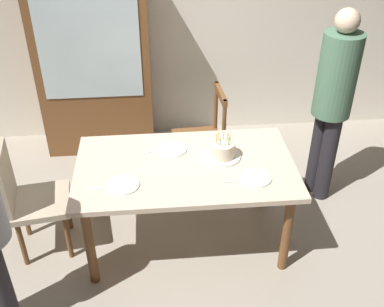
# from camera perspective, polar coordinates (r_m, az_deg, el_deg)

# --- Properties ---
(ground) EXTENTS (6.40, 6.40, 0.00)m
(ground) POSITION_cam_1_polar(r_m,az_deg,el_deg) (3.92, -0.74, -10.43)
(ground) COLOR #9E9384
(back_wall) EXTENTS (6.40, 0.10, 2.60)m
(back_wall) POSITION_cam_1_polar(r_m,az_deg,el_deg) (4.87, -2.69, 16.63)
(back_wall) COLOR silver
(back_wall) RESTS_ON ground
(dining_table) EXTENTS (1.63, 0.95, 0.75)m
(dining_table) POSITION_cam_1_polar(r_m,az_deg,el_deg) (3.49, -0.82, -2.62)
(dining_table) COLOR beige
(dining_table) RESTS_ON ground
(birthday_cake) EXTENTS (0.28, 0.28, 0.20)m
(birthday_cake) POSITION_cam_1_polar(r_m,az_deg,el_deg) (3.50, 3.78, 0.37)
(birthday_cake) COLOR silver
(birthday_cake) RESTS_ON dining_table
(plate_near_celebrant) EXTENTS (0.22, 0.22, 0.01)m
(plate_near_celebrant) POSITION_cam_1_polar(r_m,az_deg,el_deg) (3.26, -8.42, -3.89)
(plate_near_celebrant) COLOR white
(plate_near_celebrant) RESTS_ON dining_table
(plate_far_side) EXTENTS (0.22, 0.22, 0.01)m
(plate_far_side) POSITION_cam_1_polar(r_m,az_deg,el_deg) (3.61, -2.39, 0.53)
(plate_far_side) COLOR white
(plate_far_side) RESTS_ON dining_table
(plate_near_guest) EXTENTS (0.22, 0.22, 0.01)m
(plate_near_guest) POSITION_cam_1_polar(r_m,az_deg,el_deg) (3.33, 7.90, -2.99)
(plate_near_guest) COLOR white
(plate_near_guest) RESTS_ON dining_table
(fork_near_celebrant) EXTENTS (0.18, 0.04, 0.01)m
(fork_near_celebrant) POSITION_cam_1_polar(r_m,az_deg,el_deg) (3.27, -11.23, -4.26)
(fork_near_celebrant) COLOR silver
(fork_near_celebrant) RESTS_ON dining_table
(fork_far_side) EXTENTS (0.18, 0.06, 0.01)m
(fork_far_side) POSITION_cam_1_polar(r_m,az_deg,el_deg) (3.60, -4.93, 0.25)
(fork_far_side) COLOR silver
(fork_far_side) RESTS_ON dining_table
(fork_near_guest) EXTENTS (0.18, 0.05, 0.01)m
(fork_near_guest) POSITION_cam_1_polar(r_m,az_deg,el_deg) (3.29, 5.22, -3.35)
(fork_near_guest) COLOR silver
(fork_near_guest) RESTS_ON dining_table
(chair_spindle_back) EXTENTS (0.47, 0.47, 0.95)m
(chair_spindle_back) POSITION_cam_1_polar(r_m,az_deg,el_deg) (4.28, 1.11, 1.65)
(chair_spindle_back) COLOR brown
(chair_spindle_back) RESTS_ON ground
(chair_upholstered) EXTENTS (0.50, 0.50, 0.95)m
(chair_upholstered) POSITION_cam_1_polar(r_m,az_deg,el_deg) (3.71, -19.76, -4.89)
(chair_upholstered) COLOR tan
(chair_upholstered) RESTS_ON ground
(person_guest) EXTENTS (0.32, 0.32, 1.73)m
(person_guest) POSITION_cam_1_polar(r_m,az_deg,el_deg) (4.03, 16.99, 6.60)
(person_guest) COLOR #262328
(person_guest) RESTS_ON ground
(china_cabinet) EXTENTS (1.10, 0.45, 1.90)m
(china_cabinet) POSITION_cam_1_polar(r_m,az_deg,el_deg) (4.74, -11.97, 11.00)
(china_cabinet) COLOR brown
(china_cabinet) RESTS_ON ground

